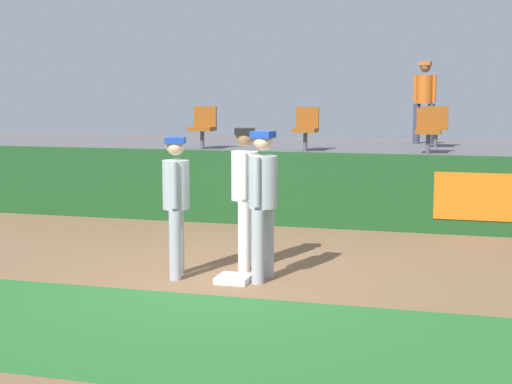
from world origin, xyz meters
name	(u,v)px	position (x,y,z in m)	size (l,w,h in m)	color
ground_plane	(223,279)	(0.00, 0.00, 0.00)	(60.00, 60.00, 0.00)	brown
grass_foreground_strip	(152,330)	(0.00, -2.21, 0.00)	(18.00, 2.80, 0.01)	#26662B
first_base	(234,279)	(0.18, -0.13, 0.04)	(0.40, 0.40, 0.08)	white
player_fielder_home	(245,188)	(0.10, 0.66, 1.08)	(0.42, 0.60, 1.87)	white
player_runner_visitor	(263,195)	(0.51, 0.05, 1.08)	(0.39, 0.52, 1.86)	#9EA3AD
player_coach_visitor	(176,197)	(-0.59, -0.07, 1.03)	(0.41, 0.49, 1.78)	#9EA3AD
field_wall	(296,189)	(0.02, 4.02, 0.65)	(18.00, 0.26, 1.30)	#19471E
bleacher_platform	(323,176)	(0.00, 6.59, 0.61)	(18.00, 4.80, 1.22)	#59595E
seat_front_center	(306,126)	(-0.12, 5.46, 1.70)	(0.44, 0.44, 0.84)	#4C4C51
seat_front_left	(203,125)	(-2.22, 5.46, 1.70)	(0.47, 0.44, 0.84)	#4C4C51
seat_front_right	(429,128)	(2.18, 5.46, 1.70)	(0.46, 0.44, 0.84)	#4C4C51
seat_back_right	(436,124)	(2.23, 7.26, 1.70)	(0.48, 0.44, 0.84)	#4C4C51
spectator_hooded	(425,96)	(1.92, 8.27, 2.26)	(0.50, 0.39, 1.79)	#33384C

